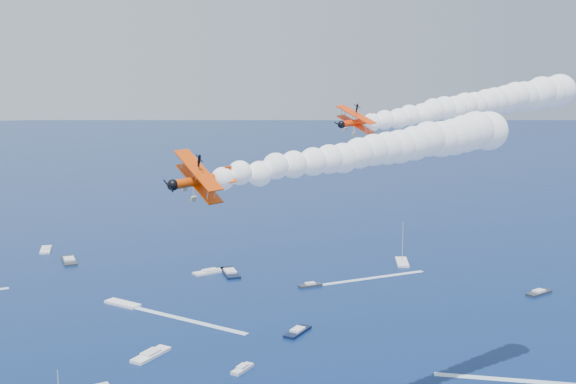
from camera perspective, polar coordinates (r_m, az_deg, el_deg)
name	(u,v)px	position (r m, az deg, el deg)	size (l,w,h in m)	color
biplane_lead	(357,122)	(106.27, 5.60, 5.64)	(6.88, 7.72, 4.65)	#F73305
biplane_trail	(201,180)	(84.43, -7.02, 0.95)	(8.39, 9.41, 5.67)	#D63E04
smoke_trail_lead	(476,104)	(124.94, 14.92, 6.85)	(51.50, 17.54, 10.08)	white
smoke_trail_trail	(372,151)	(98.64, 6.84, 3.35)	(51.82, 16.21, 10.08)	white
spectator_boats	(161,314)	(198.71, -10.24, -9.68)	(224.47, 177.42, 0.70)	#2E333E
boat_wakes	(242,313)	(197.49, -3.76, -9.76)	(167.10, 123.01, 0.04)	white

